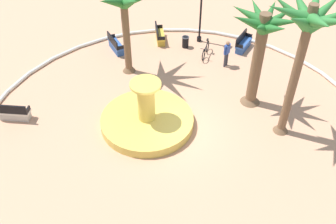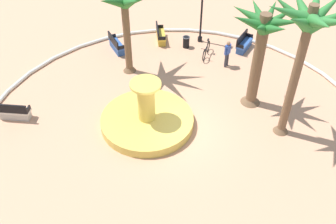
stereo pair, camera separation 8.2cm
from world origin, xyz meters
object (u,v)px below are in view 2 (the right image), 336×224
(lamppost, at_px, (202,5))
(trash_bin, at_px, (186,42))
(bench_southeast, at_px, (244,44))
(palm_tree_mid_plaza, at_px, (262,38))
(bench_north, at_px, (14,113))
(bench_southwest, at_px, (160,36))
(fountain, at_px, (147,119))
(palm_tree_by_curb, at_px, (125,1))
(person_cyclist_helmet, at_px, (227,53))
(bicycle_red_frame, at_px, (206,50))
(bench_west, at_px, (117,46))
(palm_tree_near_fountain, at_px, (308,30))

(lamppost, xyz_separation_m, trash_bin, (0.46, 1.06, -2.10))
(bench_southeast, bearing_deg, palm_tree_mid_plaza, 114.07)
(palm_tree_mid_plaza, bearing_deg, bench_southeast, -65.93)
(lamppost, bearing_deg, bench_north, 65.87)
(bench_southwest, height_order, trash_bin, bench_southwest)
(fountain, bearing_deg, bench_southwest, -65.47)
(bench_southeast, bearing_deg, fountain, 78.67)
(palm_tree_by_curb, bearing_deg, person_cyclist_helmet, -146.57)
(palm_tree_mid_plaza, relative_size, lamppost, 1.24)
(bench_southwest, height_order, bicycle_red_frame, bench_southwest)
(bench_north, xyz_separation_m, bicycle_red_frame, (-5.98, -9.65, 0.04))
(palm_tree_by_curb, xyz_separation_m, bench_north, (2.79, 6.11, -3.91))
(palm_tree_by_curb, relative_size, palm_tree_mid_plaza, 1.03)
(palm_tree_mid_plaza, relative_size, person_cyclist_helmet, 3.19)
(palm_tree_by_curb, bearing_deg, bench_southwest, -88.67)
(lamppost, relative_size, trash_bin, 5.82)
(bench_west, xyz_separation_m, trash_bin, (-3.59, -2.38, 0.04))
(trash_bin, bearing_deg, bench_north, 65.81)
(bench_southeast, height_order, trash_bin, bench_southeast)
(palm_tree_near_fountain, xyz_separation_m, person_cyclist_helmet, (4.35, -3.84, -4.50))
(bench_southwest, height_order, person_cyclist_helmet, person_cyclist_helmet)
(bench_west, bearing_deg, bench_southwest, -128.44)
(bench_north, height_order, lamppost, lamppost)
(bench_north, height_order, bench_southeast, same)
(bench_southeast, bearing_deg, palm_tree_near_fountain, 123.92)
(fountain, bearing_deg, bench_southeast, -101.33)
(palm_tree_near_fountain, xyz_separation_m, palm_tree_by_curb, (9.02, -0.76, -1.17))
(palm_tree_mid_plaza, distance_m, bench_southwest, 8.49)
(palm_tree_by_curb, relative_size, lamppost, 1.27)
(palm_tree_near_fountain, distance_m, trash_bin, 10.02)
(fountain, distance_m, bench_north, 6.56)
(palm_tree_by_curb, height_order, person_cyclist_helmet, palm_tree_by_curb)
(trash_bin, xyz_separation_m, person_cyclist_helmet, (-2.99, 0.77, 0.54))
(bench_west, bearing_deg, palm_tree_by_curb, 142.25)
(bench_southwest, bearing_deg, palm_tree_by_curb, 91.33)
(fountain, xyz_separation_m, trash_bin, (1.49, -7.26, 0.04))
(fountain, bearing_deg, lamppost, -82.91)
(bench_southwest, bearing_deg, palm_tree_mid_plaza, 156.31)
(fountain, bearing_deg, bench_north, 24.39)
(palm_tree_mid_plaza, distance_m, person_cyclist_helmet, 4.43)
(bench_southeast, relative_size, bench_southwest, 1.01)
(palm_tree_mid_plaza, distance_m, bench_southeast, 6.17)
(palm_tree_mid_plaza, xyz_separation_m, bench_west, (8.92, -0.83, -3.43))
(palm_tree_mid_plaza, distance_m, bench_west, 9.60)
(fountain, bearing_deg, palm_tree_mid_plaza, -133.52)
(palm_tree_mid_plaza, relative_size, bicycle_red_frame, 3.08)
(palm_tree_near_fountain, relative_size, lamppost, 1.59)
(lamppost, height_order, person_cyclist_helmet, lamppost)
(bench_north, xyz_separation_m, bench_southwest, (-2.70, -9.87, 0.00))
(palm_tree_mid_plaza, relative_size, bench_west, 3.29)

